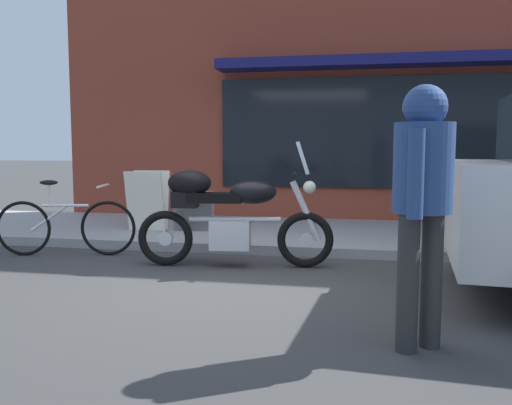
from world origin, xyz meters
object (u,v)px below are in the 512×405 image
Objects in this scene: parked_bicycle at (65,226)px; sandwich_board_sign at (148,201)px; touring_motorcycle at (223,213)px; pedestrian_walking at (423,184)px.

parked_bicycle is 1.46m from sandwich_board_sign.
pedestrian_walking is (1.90, -2.20, 0.49)m from touring_motorcycle.
sandwich_board_sign is at bearing 69.35° from parked_bicycle.
pedestrian_walking is at bearing -47.50° from sandwich_board_sign.
parked_bicycle is at bearing -110.65° from sandwich_board_sign.
parked_bicycle is 1.96× the size of sandwich_board_sign.
sandwich_board_sign is (0.51, 1.36, 0.18)m from parked_bicycle.
sandwich_board_sign is (-1.53, 1.54, -0.05)m from touring_motorcycle.
touring_motorcycle reaches higher than sandwich_board_sign.
parked_bicycle is 0.97× the size of pedestrian_walking.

